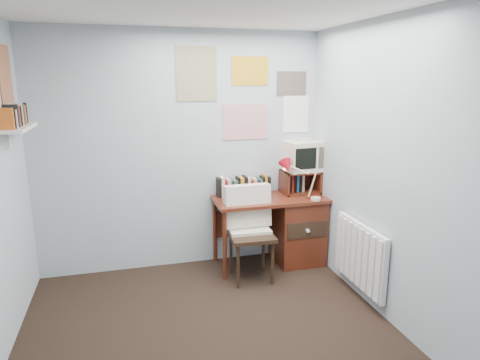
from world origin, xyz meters
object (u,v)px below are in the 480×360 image
at_px(desk_lamp, 316,182).
at_px(desk_chair, 251,236).
at_px(desk, 293,227).
at_px(radiator, 360,255).
at_px(wall_shelf, 17,128).
at_px(tv_riser, 300,182).
at_px(crt_tv, 302,154).

bearing_deg(desk_lamp, desk_chair, -154.72).
distance_m(desk, radiator, 0.97).
relative_size(desk, desk_lamp, 3.15).
bearing_deg(desk_lamp, wall_shelf, -158.22).
distance_m(desk_lamp, tv_riser, 0.34).
height_order(tv_riser, crt_tv, crt_tv).
relative_size(desk_lamp, radiator, 0.48).
bearing_deg(wall_shelf, desk_lamp, 3.44).
bearing_deg(radiator, desk_chair, 143.97).
relative_size(desk_chair, radiator, 1.16).
relative_size(desk, crt_tv, 3.19).
distance_m(desk, wall_shelf, 2.87).
xyz_separation_m(desk, desk_lamp, (0.16, -0.22, 0.55)).
xyz_separation_m(crt_tv, wall_shelf, (-2.71, -0.51, 0.43)).
height_order(crt_tv, radiator, crt_tv).
xyz_separation_m(desk, radiator, (0.29, -0.93, 0.01)).
height_order(tv_riser, wall_shelf, wall_shelf).
xyz_separation_m(desk_lamp, crt_tv, (-0.02, 0.35, 0.24)).
bearing_deg(crt_tv, wall_shelf, -173.94).
height_order(crt_tv, wall_shelf, wall_shelf).
distance_m(radiator, wall_shelf, 3.15).
xyz_separation_m(tv_riser, wall_shelf, (-2.69, -0.49, 0.74)).
relative_size(desk_lamp, wall_shelf, 0.61).
distance_m(desk_chair, crt_tv, 1.10).
height_order(desk_lamp, crt_tv, crt_tv).
height_order(desk_chair, tv_riser, tv_riser).
distance_m(desk_chair, wall_shelf, 2.31).
xyz_separation_m(desk_chair, radiator, (0.86, -0.62, -0.04)).
relative_size(desk, radiator, 1.50).
xyz_separation_m(desk_lamp, tv_riser, (-0.04, 0.33, -0.07)).
xyz_separation_m(desk_chair, tv_riser, (0.69, 0.42, 0.42)).
bearing_deg(desk_lamp, tv_riser, 115.81).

